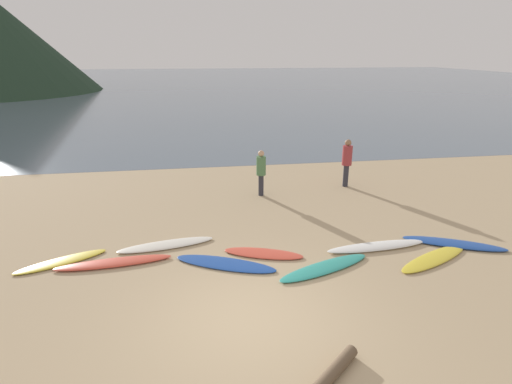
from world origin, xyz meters
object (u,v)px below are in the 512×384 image
Objects in this scene: surfboard_8 at (454,243)px; person_1 at (347,159)px; surfboard_0 at (61,261)px; surfboard_2 at (166,245)px; surfboard_1 at (114,263)px; surfboard_7 at (434,258)px; person_0 at (261,169)px; surfboard_3 at (225,264)px; surfboard_5 at (325,267)px; surfboard_4 at (263,253)px; surfboard_6 at (377,246)px.

person_1 reaches higher than surfboard_8.
surfboard_0 is 9.65m from surfboard_8.
surfboard_2 is 1.40× the size of person_1.
surfboard_2 is (2.39, 0.50, 0.01)m from surfboard_0.
surfboard_1 reaches higher than surfboard_2.
surfboard_7 is 1.51× the size of person_0.
surfboard_5 reaches higher than surfboard_3.
surfboard_0 is 9.75m from person_1.
person_1 is (2.60, 5.70, 0.98)m from surfboard_5.
surfboard_0 is 1.05× the size of surfboard_4.
surfboard_8 is (3.64, 0.68, 0.00)m from surfboard_5.
person_0 is (-4.24, 4.52, 0.89)m from surfboard_8.
surfboard_3 is 1.55× the size of person_0.
surfboard_2 is at bearing 164.41° from surfboard_3.
surfboard_6 is (6.40, -0.15, 0.00)m from surfboard_1.
surfboard_5 reaches higher than surfboard_0.
surfboard_4 is at bearing 122.93° from surfboard_5.
surfboard_4 is 6.24m from person_1.
surfboard_1 is at bearing 173.76° from person_1.
surfboard_3 is at bearing -37.04° from surfboard_0.
surfboard_4 is 0.78× the size of surfboard_8.
surfboard_6 reaches higher than surfboard_8.
surfboard_4 is 1.12× the size of person_1.
surfboard_5 is (3.62, -1.73, 0.00)m from surfboard_2.
surfboard_4 is 1.24× the size of person_0.
surfboard_1 reaches higher than surfboard_7.
person_1 reaches higher than surfboard_2.
surfboard_8 is at bearing -19.18° from surfboard_2.
surfboard_1 is 1.39m from surfboard_2.
surfboard_3 is at bearing -15.05° from surfboard_1.
person_0 reaches higher than surfboard_1.
surfboard_5 and surfboard_8 have the same top height.
surfboard_7 is at bearing 7.68° from surfboard_4.
surfboard_8 reaches higher than surfboard_7.
surfboard_3 is 0.91× the size of surfboard_6.
surfboard_0 is at bearing -165.47° from surfboard_3.
surfboard_4 reaches higher than surfboard_0.
surfboard_6 is at bearing -157.74° from surfboard_8.
surfboard_4 is (3.52, -0.06, -0.01)m from surfboard_1.
surfboard_6 is at bearing 5.35° from surfboard_5.
surfboard_7 is (1.09, -0.78, -0.02)m from surfboard_6.
surfboard_6 reaches higher than surfboard_1.
surfboard_7 is (2.71, 0.04, -0.01)m from surfboard_5.
surfboard_6 is (3.84, 0.28, 0.02)m from surfboard_3.
surfboard_0 is 1.25m from surfboard_1.
surfboard_0 is 4.76m from surfboard_4.
surfboard_7 is (6.33, -1.70, -0.01)m from surfboard_2.
surfboard_8 is (8.41, -0.29, -0.00)m from surfboard_1.
person_1 is (4.82, 5.17, 0.99)m from surfboard_3.
surfboard_2 is at bearing 132.94° from surfboard_5.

